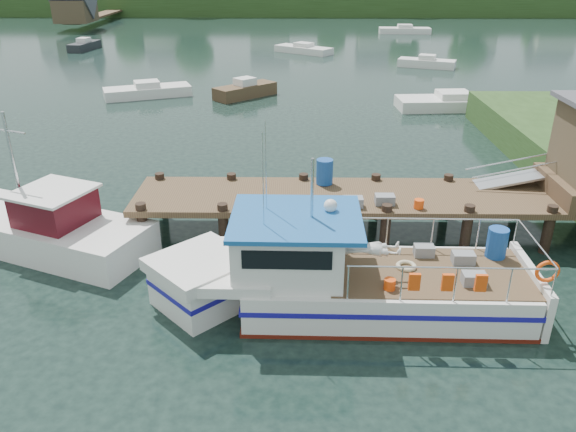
{
  "coord_description": "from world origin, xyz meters",
  "views": [
    {
      "loc": [
        -0.79,
        -16.86,
        8.43
      ],
      "look_at": [
        -1.0,
        -1.5,
        1.3
      ],
      "focal_mm": 35.0,
      "sensor_mm": 36.0,
      "label": 1
    }
  ],
  "objects_px": {
    "work_boat": "(37,226)",
    "moored_e": "(84,45)",
    "moored_d": "(304,49)",
    "moored_a": "(148,91)",
    "lobster_boat": "(337,278)",
    "moored_b": "(427,63)",
    "dock": "(525,171)",
    "moored_c": "(453,102)",
    "moored_far": "(405,30)",
    "moored_rowboat": "(245,90)"
  },
  "relations": [
    {
      "from": "work_boat",
      "to": "moored_c",
      "type": "height_order",
      "value": "work_boat"
    },
    {
      "from": "moored_d",
      "to": "moored_b",
      "type": "bearing_deg",
      "value": -60.96
    },
    {
      "from": "work_boat",
      "to": "moored_e",
      "type": "bearing_deg",
      "value": 129.67
    },
    {
      "from": "dock",
      "to": "moored_e",
      "type": "height_order",
      "value": "dock"
    },
    {
      "from": "lobster_boat",
      "to": "moored_b",
      "type": "relative_size",
      "value": 2.12
    },
    {
      "from": "work_boat",
      "to": "moored_a",
      "type": "height_order",
      "value": "work_boat"
    },
    {
      "from": "dock",
      "to": "moored_rowboat",
      "type": "relative_size",
      "value": 4.02
    },
    {
      "from": "moored_a",
      "to": "moored_e",
      "type": "distance_m",
      "value": 22.97
    },
    {
      "from": "lobster_boat",
      "to": "moored_a",
      "type": "distance_m",
      "value": 26.62
    },
    {
      "from": "work_boat",
      "to": "moored_d",
      "type": "height_order",
      "value": "work_boat"
    },
    {
      "from": "moored_b",
      "to": "lobster_boat",
      "type": "bearing_deg",
      "value": -119.77
    },
    {
      "from": "moored_rowboat",
      "to": "moored_d",
      "type": "bearing_deg",
      "value": 63.87
    },
    {
      "from": "dock",
      "to": "moored_c",
      "type": "distance_m",
      "value": 17.18
    },
    {
      "from": "dock",
      "to": "moored_far",
      "type": "height_order",
      "value": "dock"
    },
    {
      "from": "moored_far",
      "to": "moored_b",
      "type": "height_order",
      "value": "moored_far"
    },
    {
      "from": "dock",
      "to": "moored_d",
      "type": "height_order",
      "value": "dock"
    },
    {
      "from": "moored_far",
      "to": "moored_d",
      "type": "xyz_separation_m",
      "value": [
        -12.28,
        -15.17,
        -0.02
      ]
    },
    {
      "from": "moored_d",
      "to": "moored_e",
      "type": "distance_m",
      "value": 21.65
    },
    {
      "from": "work_boat",
      "to": "moored_d",
      "type": "xyz_separation_m",
      "value": [
        8.86,
        39.44,
        -0.33
      ]
    },
    {
      "from": "moored_b",
      "to": "moored_d",
      "type": "height_order",
      "value": "moored_b"
    },
    {
      "from": "lobster_boat",
      "to": "moored_c",
      "type": "xyz_separation_m",
      "value": [
        8.4,
        21.34,
        -0.5
      ]
    },
    {
      "from": "dock",
      "to": "work_boat",
      "type": "relative_size",
      "value": 2.07
    },
    {
      "from": "moored_rowboat",
      "to": "moored_e",
      "type": "distance_m",
      "value": 26.73
    },
    {
      "from": "moored_b",
      "to": "moored_e",
      "type": "xyz_separation_m",
      "value": [
        -31.74,
        9.07,
        0.05
      ]
    },
    {
      "from": "moored_e",
      "to": "moored_rowboat",
      "type": "bearing_deg",
      "value": -49.03
    },
    {
      "from": "lobster_boat",
      "to": "moored_far",
      "type": "height_order",
      "value": "lobster_boat"
    },
    {
      "from": "moored_e",
      "to": "moored_a",
      "type": "bearing_deg",
      "value": -61.15
    },
    {
      "from": "moored_a",
      "to": "moored_d",
      "type": "xyz_separation_m",
      "value": [
        10.48,
        18.47,
        -0.02
      ]
    },
    {
      "from": "lobster_boat",
      "to": "moored_rowboat",
      "type": "relative_size",
      "value": 2.5
    },
    {
      "from": "moored_c",
      "to": "moored_d",
      "type": "bearing_deg",
      "value": 118.27
    },
    {
      "from": "moored_b",
      "to": "moored_e",
      "type": "height_order",
      "value": "moored_e"
    },
    {
      "from": "moored_e",
      "to": "lobster_boat",
      "type": "bearing_deg",
      "value": -63.76
    },
    {
      "from": "dock",
      "to": "moored_b",
      "type": "bearing_deg",
      "value": 83.41
    },
    {
      "from": "moored_b",
      "to": "dock",
      "type": "bearing_deg",
      "value": -110.89
    },
    {
      "from": "lobster_boat",
      "to": "moored_d",
      "type": "xyz_separation_m",
      "value": [
        -0.38,
        42.78,
        -0.54
      ]
    },
    {
      "from": "moored_d",
      "to": "moored_rowboat",
      "type": "bearing_deg",
      "value": -127.01
    },
    {
      "from": "moored_b",
      "to": "moored_c",
      "type": "distance_m",
      "value": 14.06
    },
    {
      "from": "work_boat",
      "to": "moored_d",
      "type": "bearing_deg",
      "value": 99.8
    },
    {
      "from": "moored_b",
      "to": "moored_c",
      "type": "xyz_separation_m",
      "value": [
        -1.37,
        -14.0,
        0.01
      ]
    },
    {
      "from": "work_boat",
      "to": "moored_a",
      "type": "relative_size",
      "value": 1.37
    },
    {
      "from": "moored_c",
      "to": "moored_d",
      "type": "height_order",
      "value": "moored_c"
    },
    {
      "from": "dock",
      "to": "moored_c",
      "type": "height_order",
      "value": "dock"
    },
    {
      "from": "lobster_boat",
      "to": "moored_b",
      "type": "bearing_deg",
      "value": 75.48
    },
    {
      "from": "moored_e",
      "to": "work_boat",
      "type": "bearing_deg",
      "value": -72.86
    },
    {
      "from": "work_boat",
      "to": "moored_rowboat",
      "type": "distance_m",
      "value": 21.46
    },
    {
      "from": "dock",
      "to": "moored_e",
      "type": "distance_m",
      "value": 48.96
    },
    {
      "from": "lobster_boat",
      "to": "moored_a",
      "type": "bearing_deg",
      "value": 115.02
    },
    {
      "from": "moored_rowboat",
      "to": "work_boat",
      "type": "bearing_deg",
      "value": -116.84
    },
    {
      "from": "dock",
      "to": "moored_d",
      "type": "bearing_deg",
      "value": 99.73
    },
    {
      "from": "work_boat",
      "to": "moored_e",
      "type": "height_order",
      "value": "work_boat"
    }
  ]
}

